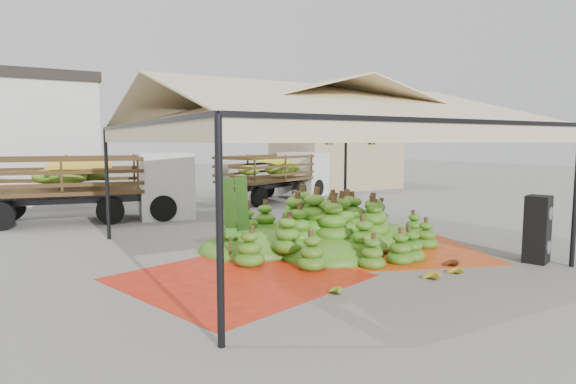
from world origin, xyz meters
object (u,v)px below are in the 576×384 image
banana_heap (322,219)px  vendor (224,192)px  truck_left (100,179)px  truck_right (280,171)px  speaker_stack (537,229)px

banana_heap → vendor: 5.28m
vendor → truck_left: 4.15m
banana_heap → truck_right: bearing=67.0°
truck_left → truck_right: size_ratio=1.06×
banana_heap → truck_right: size_ratio=0.97×
speaker_stack → truck_right: size_ratio=0.23×
truck_left → truck_right: 8.45m
speaker_stack → banana_heap: bearing=109.2°
vendor → truck_left: (-3.72, 1.78, 0.46)m
speaker_stack → truck_right: bearing=66.8°
banana_heap → speaker_stack: bearing=-51.2°
speaker_stack → vendor: bearing=92.0°
speaker_stack → vendor: 9.79m
banana_heap → truck_left: size_ratio=0.91×
speaker_stack → truck_left: size_ratio=0.22×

